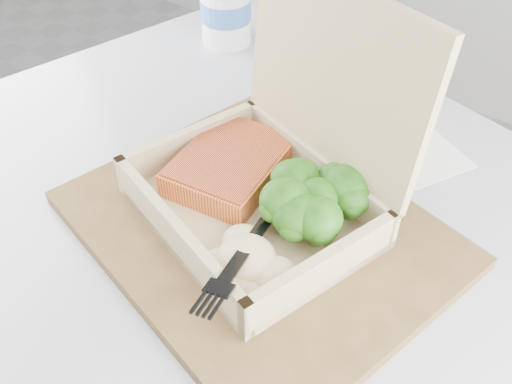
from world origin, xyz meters
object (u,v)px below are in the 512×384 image
Objects in this scene: cafe_table at (202,331)px; serving_tray at (258,229)px; takeout_container at (277,165)px; paper_cup at (226,10)px.

cafe_table is 2.71× the size of serving_tray.
takeout_container is at bearing 48.51° from cafe_table.
takeout_container is 2.90× the size of paper_cup.
cafe_table is at bearing -150.59° from serving_tray.
cafe_table is 0.21m from serving_tray.
takeout_container is (0.06, 0.07, 0.25)m from cafe_table.
serving_tray is (0.06, 0.03, 0.20)m from cafe_table.
serving_tray is at bearing -70.60° from takeout_container.
serving_tray reaches higher than cafe_table.
serving_tray is 1.31× the size of takeout_container.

